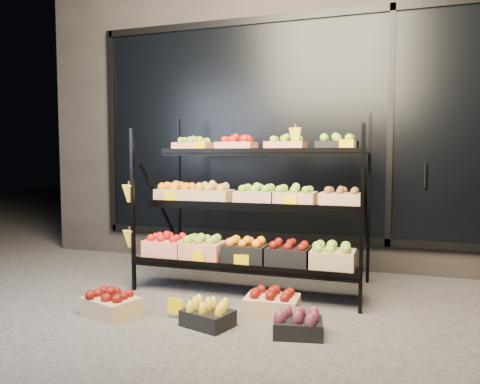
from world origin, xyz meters
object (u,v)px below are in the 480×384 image
(floor_crate_left, at_px, (111,303))
(floor_crate_midright, at_px, (272,302))
(floor_crate_midleft, at_px, (208,315))
(display_rack, at_px, (251,205))

(floor_crate_left, xyz_separation_m, floor_crate_midright, (1.20, 0.42, 0.00))
(floor_crate_left, height_order, floor_crate_midright, floor_crate_midright)
(floor_crate_left, bearing_deg, floor_crate_midright, 37.32)
(floor_crate_left, height_order, floor_crate_midleft, floor_crate_left)
(floor_crate_midleft, bearing_deg, display_rack, 107.32)
(display_rack, distance_m, floor_crate_midleft, 1.27)
(display_rack, height_order, floor_crate_midleft, display_rack)
(display_rack, xyz_separation_m, floor_crate_midright, (0.38, -0.66, -0.69))
(display_rack, height_order, floor_crate_left, display_rack)
(floor_crate_midleft, xyz_separation_m, floor_crate_midright, (0.38, 0.40, 0.01))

